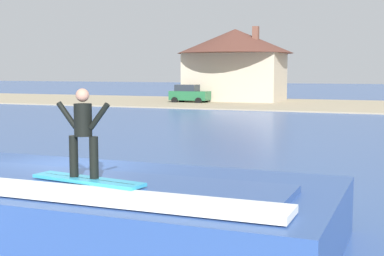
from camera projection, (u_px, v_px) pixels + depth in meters
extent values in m
plane|color=#365899|center=(68.00, 213.00, 12.59)|extent=(260.00, 260.00, 0.00)
cube|color=#325397|center=(87.00, 208.00, 10.82)|extent=(9.68, 4.50, 1.13)
cube|color=#325397|center=(70.00, 182.00, 10.24)|extent=(8.23, 2.02, 0.13)
cube|color=white|center=(40.00, 190.00, 9.41)|extent=(8.71, 0.81, 0.12)
cube|color=#33A5CC|center=(88.00, 180.00, 9.82)|extent=(2.33, 0.80, 0.06)
cube|color=black|center=(88.00, 179.00, 9.82)|extent=(2.09, 0.37, 0.01)
cylinder|color=black|center=(74.00, 156.00, 9.95)|extent=(0.16, 0.16, 0.75)
cylinder|color=black|center=(94.00, 158.00, 9.79)|extent=(0.16, 0.16, 0.75)
cylinder|color=black|center=(83.00, 120.00, 9.80)|extent=(0.32, 0.32, 0.58)
sphere|color=tan|center=(82.00, 95.00, 9.75)|extent=(0.24, 0.24, 0.24)
cylinder|color=black|center=(67.00, 115.00, 9.91)|extent=(0.43, 0.10, 0.49)
cylinder|color=black|center=(99.00, 116.00, 9.67)|extent=(0.43, 0.10, 0.49)
cube|color=tan|center=(328.00, 105.00, 51.11)|extent=(120.00, 18.06, 0.11)
cube|color=#23663D|center=(190.00, 96.00, 54.80)|extent=(3.90, 1.76, 0.90)
cube|color=#262D38|center=(187.00, 88.00, 54.83)|extent=(2.14, 1.58, 0.64)
cylinder|color=black|center=(205.00, 100.00, 55.24)|extent=(0.64, 0.22, 0.64)
cylinder|color=black|center=(198.00, 101.00, 53.52)|extent=(0.64, 0.22, 0.64)
cylinder|color=black|center=(182.00, 99.00, 56.17)|extent=(0.64, 0.22, 0.64)
cylinder|color=black|center=(175.00, 100.00, 54.46)|extent=(0.64, 0.22, 0.64)
cube|color=beige|center=(235.00, 78.00, 57.58)|extent=(9.76, 6.10, 5.03)
cone|color=brown|center=(235.00, 41.00, 57.19)|extent=(12.10, 12.10, 2.52)
cube|color=brown|center=(256.00, 35.00, 55.39)|extent=(0.60, 0.60, 1.80)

